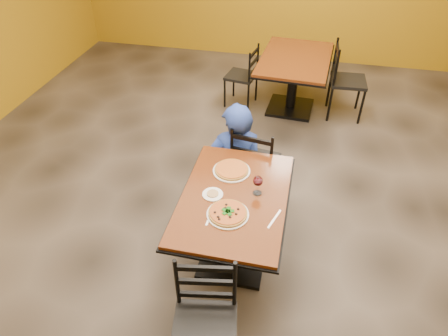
% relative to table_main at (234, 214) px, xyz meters
% --- Properties ---
extents(floor, '(7.00, 8.00, 0.01)m').
position_rel_table_main_xyz_m(floor, '(0.00, 0.50, -0.56)').
color(floor, black).
rests_on(floor, ground).
extents(table_main, '(0.83, 1.23, 0.75)m').
position_rel_table_main_xyz_m(table_main, '(0.00, 0.00, 0.00)').
color(table_main, brown).
rests_on(table_main, floor).
extents(table_second, '(0.98, 1.38, 0.75)m').
position_rel_table_main_xyz_m(table_second, '(0.25, 2.75, 0.00)').
color(table_second, brown).
rests_on(table_second, floor).
extents(chair_main_near, '(0.47, 0.47, 0.90)m').
position_rel_table_main_xyz_m(chair_main_near, '(0.00, -0.94, -0.11)').
color(chair_main_near, black).
rests_on(chair_main_near, floor).
extents(chair_main_far, '(0.46, 0.46, 0.91)m').
position_rel_table_main_xyz_m(chair_main_far, '(0.05, 0.84, -0.10)').
color(chair_main_far, black).
rests_on(chair_main_far, floor).
extents(chair_second_left, '(0.44, 0.44, 0.84)m').
position_rel_table_main_xyz_m(chair_second_left, '(-0.45, 2.75, -0.14)').
color(chair_second_left, black).
rests_on(chair_second_left, floor).
extents(chair_second_right, '(0.46, 0.46, 0.98)m').
position_rel_table_main_xyz_m(chair_second_right, '(0.95, 2.75, -0.07)').
color(chair_second_right, black).
rests_on(chair_second_right, floor).
extents(diner, '(0.64, 0.50, 1.08)m').
position_rel_table_main_xyz_m(diner, '(-0.15, 0.83, -0.02)').
color(diner, navy).
rests_on(diner, floor).
extents(plate_main, '(0.31, 0.31, 0.01)m').
position_rel_table_main_xyz_m(plate_main, '(-0.01, -0.21, 0.20)').
color(plate_main, white).
rests_on(plate_main, table_main).
extents(pizza_main, '(0.28, 0.28, 0.02)m').
position_rel_table_main_xyz_m(pizza_main, '(-0.01, -0.21, 0.21)').
color(pizza_main, maroon).
rests_on(pizza_main, plate_main).
extents(plate_far, '(0.31, 0.31, 0.01)m').
position_rel_table_main_xyz_m(plate_far, '(-0.08, 0.29, 0.20)').
color(plate_far, white).
rests_on(plate_far, table_main).
extents(pizza_far, '(0.28, 0.28, 0.02)m').
position_rel_table_main_xyz_m(pizza_far, '(-0.08, 0.29, 0.21)').
color(pizza_far, orange).
rests_on(pizza_far, plate_far).
extents(side_plate, '(0.16, 0.16, 0.01)m').
position_rel_table_main_xyz_m(side_plate, '(-0.17, -0.02, 0.20)').
color(side_plate, white).
rests_on(side_plate, table_main).
extents(dip, '(0.09, 0.09, 0.01)m').
position_rel_table_main_xyz_m(dip, '(-0.17, -0.02, 0.21)').
color(dip, tan).
rests_on(dip, side_plate).
extents(wine_glass, '(0.08, 0.08, 0.18)m').
position_rel_table_main_xyz_m(wine_glass, '(0.17, 0.07, 0.28)').
color(wine_glass, white).
rests_on(wine_glass, table_main).
extents(fork, '(0.02, 0.19, 0.00)m').
position_rel_table_main_xyz_m(fork, '(-0.13, -0.25, 0.20)').
color(fork, silver).
rests_on(fork, table_main).
extents(knife, '(0.08, 0.20, 0.00)m').
position_rel_table_main_xyz_m(knife, '(0.33, -0.18, 0.20)').
color(knife, silver).
rests_on(knife, table_main).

